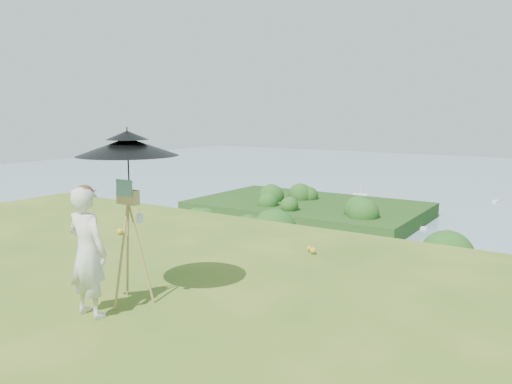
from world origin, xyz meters
The scene contains 9 objects.
shoreline_tier centered at (0.00, 75.00, -36.00)m, with size 170.00×28.00×8.00m, color gray.
peninsula centered at (-75.00, 155.00, -29.00)m, with size 90.00×60.00×12.00m, color #14350E, non-canonical shape.
slope_trees centered at (0.00, 35.00, -15.00)m, with size 110.00×50.00×6.00m, color #224C17, non-canonical shape.
harbor_town centered at (0.00, 75.00, -29.50)m, with size 110.00×22.00×5.00m, color silver, non-canonical shape.
moored_boats centered at (-12.50, 161.00, -33.65)m, with size 140.00×140.00×0.70m, color white, non-canonical shape.
painter centered at (2.07, 0.81, 0.85)m, with size 0.62×0.41×1.69m, color silver.
field_easel centered at (2.19, 1.41, 0.86)m, with size 0.66×0.66×1.73m, color #A27A44, non-canonical shape.
sun_umbrella centered at (2.19, 1.44, 1.92)m, with size 1.35×1.35×1.00m, color black, non-canonical shape.
painter_cap centered at (2.07, 0.81, 1.65)m, with size 0.22×0.27×0.10m, color #DC7A79, non-canonical shape.
Camera 1 is at (7.26, -3.13, 2.59)m, focal length 35.00 mm.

